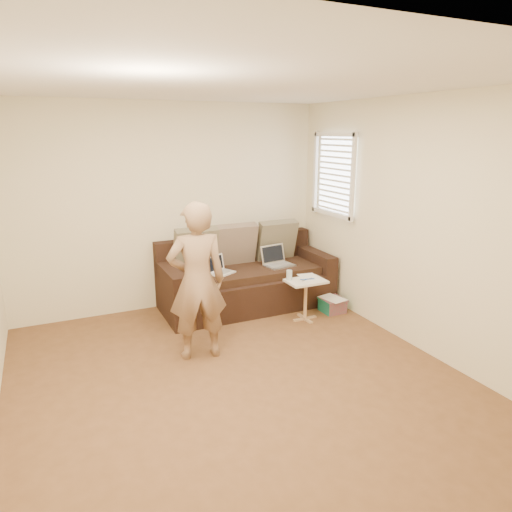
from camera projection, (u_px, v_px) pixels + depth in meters
name	position (u px, v px, depth m)	size (l,w,h in m)	color
floor	(241.00, 383.00, 4.25)	(4.50, 4.50, 0.00)	brown
ceiling	(238.00, 83.00, 3.57)	(4.50, 4.50, 0.00)	white
wall_back	(171.00, 208.00, 5.88)	(4.00, 4.00, 0.00)	beige
wall_front	(450.00, 363.00, 1.94)	(4.00, 4.00, 0.00)	beige
wall_right	(420.00, 226.00, 4.73)	(4.50, 4.50, 0.00)	beige
window_blinds	(334.00, 175.00, 5.92)	(0.12, 0.88, 1.08)	white
sofa	(247.00, 275.00, 6.04)	(2.20, 0.95, 0.85)	black
pillow_left	(196.00, 249.00, 5.91)	(0.55, 0.14, 0.55)	brown
pillow_mid	(236.00, 244.00, 6.13)	(0.55, 0.14, 0.55)	brown
pillow_right	(276.00, 240.00, 6.37)	(0.55, 0.14, 0.55)	brown
laptop_silver	(279.00, 266.00, 6.11)	(0.37, 0.27, 0.25)	#B7BABC
laptop_white	(222.00, 274.00, 5.78)	(0.30, 0.22, 0.22)	white
person	(197.00, 281.00, 4.57)	(0.59, 0.40, 1.61)	#826547
side_table	(305.00, 300.00, 5.64)	(0.46, 0.32, 0.51)	silver
drinking_glass	(289.00, 275.00, 5.57)	(0.07, 0.07, 0.12)	silver
scissors	(307.00, 279.00, 5.58)	(0.18, 0.10, 0.02)	silver
paper_on_table	(309.00, 277.00, 5.68)	(0.21, 0.30, 0.00)	white
striped_box	(332.00, 305.00, 5.92)	(0.29, 0.29, 0.18)	#C71D46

